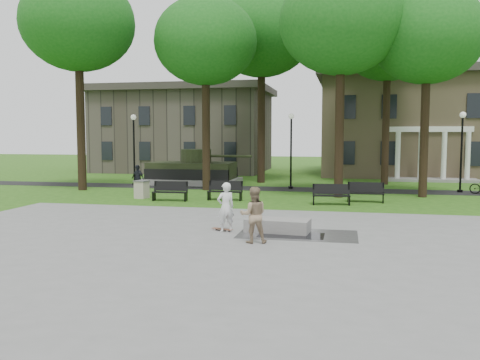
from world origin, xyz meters
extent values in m
plane|color=#234C11|center=(0.00, 0.00, 0.00)|extent=(120.00, 120.00, 0.00)
cube|color=gray|center=(0.00, -5.00, 0.01)|extent=(22.00, 16.00, 0.02)
cube|color=black|center=(0.00, 12.00, 0.01)|extent=(44.00, 2.60, 0.01)
cube|color=#9E8460|center=(10.00, 26.00, 4.00)|extent=(16.00, 11.00, 8.00)
cube|color=#38332D|center=(10.00, 26.00, 8.30)|extent=(17.00, 12.00, 0.60)
cube|color=silver|center=(10.00, 20.50, 3.80)|extent=(6.00, 0.30, 0.40)
cube|color=#4C443D|center=(-11.00, 26.50, 3.60)|extent=(15.00, 10.00, 7.20)
cylinder|color=black|center=(-12.00, 9.00, 4.48)|extent=(0.52, 0.52, 8.96)
ellipsoid|color=#135515|center=(-12.00, 9.00, 10.08)|extent=(6.80, 6.80, 5.78)
cylinder|color=black|center=(-4.50, 10.50, 4.00)|extent=(0.48, 0.48, 8.00)
ellipsoid|color=#135515|center=(-4.50, 10.50, 9.00)|extent=(6.20, 6.20, 5.27)
cylinder|color=black|center=(3.50, 8.50, 4.16)|extent=(0.50, 0.50, 8.32)
ellipsoid|color=#135515|center=(3.50, 8.50, 9.36)|extent=(6.60, 6.60, 5.61)
cylinder|color=black|center=(8.00, 9.50, 3.84)|extent=(0.46, 0.46, 7.68)
ellipsoid|color=#135515|center=(8.00, 9.50, 8.64)|extent=(6.00, 6.00, 5.10)
cylinder|color=black|center=(-2.00, 16.00, 4.64)|extent=(0.54, 0.54, 9.28)
ellipsoid|color=#135515|center=(-2.00, 16.00, 10.44)|extent=(7.20, 7.20, 6.12)
cylinder|color=black|center=(6.50, 16.50, 4.32)|extent=(0.50, 0.50, 8.64)
ellipsoid|color=#135515|center=(6.50, 16.50, 9.72)|extent=(6.40, 6.40, 5.44)
cylinder|color=black|center=(-10.00, 12.30, 2.20)|extent=(0.12, 0.12, 4.40)
sphere|color=silver|center=(-10.00, 12.30, 4.55)|extent=(0.36, 0.36, 0.36)
cylinder|color=black|center=(-10.00, 12.30, 0.08)|extent=(0.32, 0.32, 0.16)
cylinder|color=black|center=(0.50, 12.30, 2.20)|extent=(0.12, 0.12, 4.40)
sphere|color=silver|center=(0.50, 12.30, 4.55)|extent=(0.36, 0.36, 0.36)
cylinder|color=black|center=(0.50, 12.30, 0.08)|extent=(0.32, 0.32, 0.16)
cylinder|color=black|center=(10.50, 12.30, 2.20)|extent=(0.12, 0.12, 4.40)
sphere|color=silver|center=(10.50, 12.30, 4.55)|extent=(0.36, 0.36, 0.36)
cylinder|color=black|center=(10.50, 12.30, 0.08)|extent=(0.32, 0.32, 0.16)
cube|color=gray|center=(-6.50, 14.00, 0.20)|extent=(6.50, 3.40, 0.40)
cube|color=#2B311A|center=(-6.50, 14.00, 0.95)|extent=(5.80, 2.80, 1.10)
cube|color=black|center=(-6.50, 12.65, 0.75)|extent=(5.80, 0.35, 0.70)
cube|color=black|center=(-6.50, 15.35, 0.75)|extent=(5.80, 0.35, 0.70)
cylinder|color=#2B311A|center=(-6.20, 14.00, 1.95)|extent=(2.10, 2.10, 0.90)
cylinder|color=#2B311A|center=(-3.90, 14.00, 1.95)|extent=(3.20, 0.18, 0.18)
cube|color=black|center=(2.10, -2.64, 0.02)|extent=(2.20, 1.20, 0.00)
cube|color=gray|center=(1.57, -2.10, 0.24)|extent=(2.29, 1.21, 0.45)
cube|color=brown|center=(-0.37, -2.32, 0.06)|extent=(0.80, 0.45, 0.07)
imported|color=white|center=(-0.20, -2.48, 0.88)|extent=(0.75, 0.70, 1.73)
imported|color=#937B5F|center=(1.06, -4.05, 0.90)|extent=(0.99, 0.86, 1.76)
imported|color=black|center=(-8.15, 8.51, 0.81)|extent=(1.03, 0.75, 1.63)
cube|color=black|center=(-4.95, 5.12, 0.45)|extent=(1.82, 0.53, 0.05)
cube|color=black|center=(-4.95, 5.34, 0.75)|extent=(1.80, 0.23, 0.50)
cube|color=black|center=(-5.80, 5.12, 0.23)|extent=(0.08, 0.45, 0.45)
cube|color=black|center=(-4.10, 5.12, 0.23)|extent=(0.08, 0.45, 0.45)
cube|color=black|center=(-2.24, 5.94, 0.45)|extent=(1.81, 0.48, 0.05)
cube|color=black|center=(-2.24, 6.16, 0.75)|extent=(1.80, 0.18, 0.50)
cube|color=black|center=(-3.09, 5.94, 0.23)|extent=(0.07, 0.45, 0.45)
cube|color=black|center=(-1.39, 5.94, 0.23)|extent=(0.07, 0.45, 0.45)
cube|color=black|center=(3.21, 5.31, 0.45)|extent=(1.83, 0.61, 0.05)
cube|color=black|center=(3.21, 5.53, 0.75)|extent=(1.81, 0.32, 0.50)
cube|color=black|center=(2.36, 5.31, 0.23)|extent=(0.10, 0.45, 0.45)
cube|color=black|center=(4.06, 5.31, 0.23)|extent=(0.10, 0.45, 0.45)
cube|color=black|center=(4.87, 6.62, 0.45)|extent=(1.82, 0.54, 0.05)
cube|color=black|center=(4.87, 6.84, 0.75)|extent=(1.81, 0.25, 0.50)
cube|color=black|center=(4.02, 6.62, 0.23)|extent=(0.08, 0.45, 0.45)
cube|color=black|center=(5.72, 6.62, 0.23)|extent=(0.08, 0.45, 0.45)
cube|color=#BBAF9A|center=(-6.81, 5.89, 0.45)|extent=(0.71, 0.71, 0.90)
cube|color=#4C4C4C|center=(-6.81, 5.89, 0.93)|extent=(0.78, 0.78, 0.06)
camera|label=1|loc=(3.84, -19.46, 3.39)|focal=38.00mm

